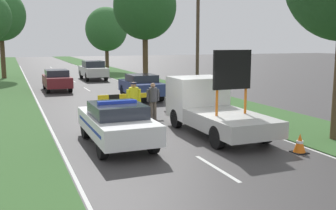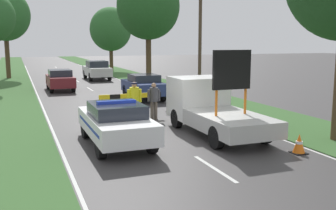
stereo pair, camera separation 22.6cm
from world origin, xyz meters
TOP-DOWN VIEW (x-y plane):
  - ground_plane at (0.00, 0.00)m, footprint 160.00×160.00m
  - lane_markings at (0.00, 14.91)m, footprint 7.69×65.68m
  - grass_verge_left at (-5.82, 20.00)m, footprint 3.85×120.00m
  - grass_verge_right at (5.82, 20.00)m, footprint 3.85×120.00m
  - police_car at (-1.95, 0.23)m, footprint 1.87×4.54m
  - work_truck at (1.95, 0.83)m, footprint 2.12×5.39m
  - road_barrier at (-0.20, 4.58)m, footprint 2.92×0.08m
  - police_officer at (-0.35, 3.46)m, footprint 0.64×0.41m
  - pedestrian_civilian at (0.67, 3.87)m, footprint 0.60×0.38m
  - traffic_cone_near_police at (3.19, -2.86)m, footprint 0.45×0.45m
  - traffic_cone_centre_front at (2.12, 5.31)m, footprint 0.50×0.50m
  - queued_car_hatch_blue at (2.14, 10.04)m, footprint 1.77×3.99m
  - queued_car_wagon_maroon at (-2.12, 16.26)m, footprint 1.72×4.01m
  - queued_car_van_white at (1.89, 23.38)m, footprint 1.91×4.67m
  - roadside_tree_near_left at (5.41, 32.75)m, footprint 4.77×4.77m
  - roadside_tree_mid_right at (-5.71, 27.63)m, footprint 4.57×4.57m
  - roadside_tree_far_left at (4.92, 17.41)m, footprint 4.94×4.94m
  - utility_pole at (5.38, 8.98)m, footprint 1.20×0.20m

SIDE VIEW (x-z plane):
  - ground_plane at x=0.00m, z-range 0.00..0.00m
  - lane_markings at x=0.00m, z-range 0.00..0.01m
  - grass_verge_left at x=-5.82m, z-range 0.00..0.03m
  - grass_verge_right at x=5.82m, z-range 0.00..0.03m
  - traffic_cone_near_police at x=3.19m, z-range 0.00..0.62m
  - traffic_cone_centre_front at x=2.12m, z-range 0.00..0.68m
  - police_car at x=-1.95m, z-range 0.01..1.56m
  - queued_car_wagon_maroon at x=-2.12m, z-range 0.03..1.54m
  - queued_car_hatch_blue at x=2.14m, z-range 0.05..1.58m
  - queued_car_van_white at x=1.89m, z-range 0.04..1.77m
  - road_barrier at x=-0.20m, z-range 0.38..1.52m
  - pedestrian_civilian at x=0.67m, z-range 0.14..1.82m
  - work_truck at x=1.95m, z-range -0.61..2.60m
  - police_officer at x=-0.35m, z-range 0.17..1.96m
  - utility_pole at x=5.38m, z-range 0.12..8.67m
  - roadside_tree_near_left at x=5.41m, z-range 1.16..8.52m
  - roadside_tree_mid_right at x=-5.71m, z-range 1.73..10.04m
  - roadside_tree_far_left at x=4.92m, z-range 1.78..10.56m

